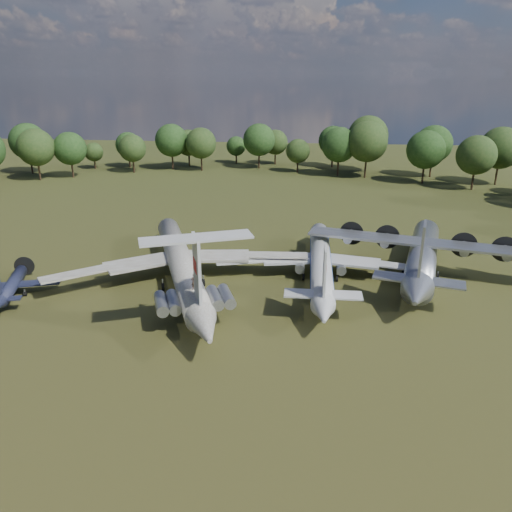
# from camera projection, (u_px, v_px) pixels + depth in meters

# --- Properties ---
(ground) EXTENTS (300.00, 300.00, 0.00)m
(ground) POSITION_uv_depth(u_px,v_px,m) (172.00, 282.00, 69.23)
(ground) COLOR #223A13
(ground) RESTS_ON ground
(il62_airliner) EXTENTS (51.20, 57.33, 4.64)m
(il62_airliner) POSITION_uv_depth(u_px,v_px,m) (181.00, 268.00, 68.21)
(il62_airliner) COLOR silver
(il62_airliner) RESTS_ON ground
(tu104_jet) EXTENTS (30.01, 39.76, 3.94)m
(tu104_jet) POSITION_uv_depth(u_px,v_px,m) (320.00, 265.00, 69.98)
(tu104_jet) COLOR silver
(tu104_jet) RESTS_ON ground
(an12_transport) EXTENTS (40.91, 43.76, 4.87)m
(an12_transport) POSITION_uv_depth(u_px,v_px,m) (422.00, 260.00, 70.77)
(an12_transport) COLOR #ABAEB4
(an12_transport) RESTS_ON ground
(small_prop_west) EXTENTS (16.00, 18.73, 2.33)m
(small_prop_west) POSITION_uv_depth(u_px,v_px,m) (12.00, 288.00, 64.62)
(small_prop_west) COLOR black
(small_prop_west) RESTS_ON ground
(person_on_il62) EXTENTS (0.82, 0.79, 1.89)m
(person_on_il62) POSITION_uv_depth(u_px,v_px,m) (194.00, 282.00, 55.32)
(person_on_il62) COLOR #855D44
(person_on_il62) RESTS_ON il62_airliner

